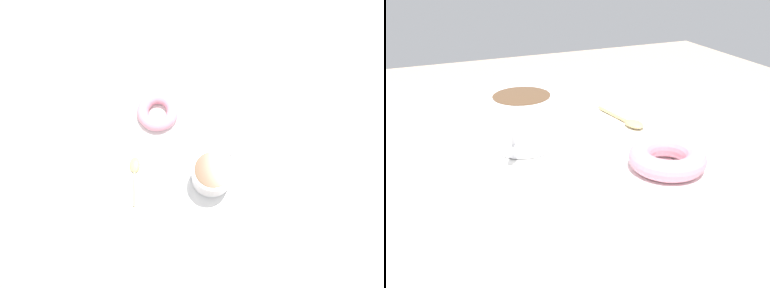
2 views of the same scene
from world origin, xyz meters
TOP-DOWN VIEW (x-y plane):
  - ground_plane at (0.00, 0.00)cm, footprint 120.00×120.00cm
  - napkin at (-0.82, -1.26)cm, footprint 36.99×36.99cm
  - coffee_cup at (4.75, -7.77)cm, footprint 9.02×11.02cm
  - donut at (-10.14, 5.69)cm, footprint 9.79×9.79cm
  - spoon at (-12.76, -8.99)cm, footprint 3.43×11.25cm

SIDE VIEW (x-z plane):
  - ground_plane at x=0.00cm, z-range -2.00..0.00cm
  - napkin at x=-0.82cm, z-range 0.00..0.30cm
  - spoon at x=-12.76cm, z-range 0.26..1.16cm
  - donut at x=-10.14cm, z-range 0.30..3.05cm
  - coffee_cup at x=4.75cm, z-range 0.44..7.80cm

